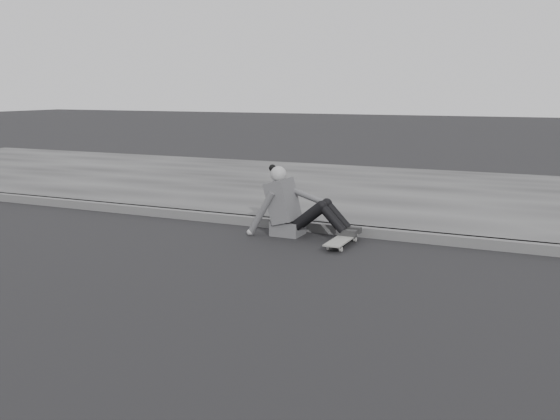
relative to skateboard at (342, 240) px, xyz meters
The scene contains 5 objects.
ground 2.10m from the skateboard, 107.10° to the right, with size 80.00×80.00×0.00m, color black.
curb 0.84m from the skateboard, 137.27° to the left, with size 24.00×0.16×0.12m, color #505050.
sidewalk 3.64m from the skateboard, 99.76° to the left, with size 24.00×6.00×0.12m, color #3C3C3C.
skateboard is the anchor object (origin of this frame).
seated_woman 0.83m from the skateboard, 161.47° to the left, with size 1.38×0.46×0.88m.
Camera 1 is at (2.87, -4.71, 1.79)m, focal length 40.00 mm.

